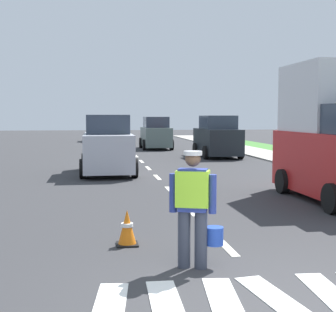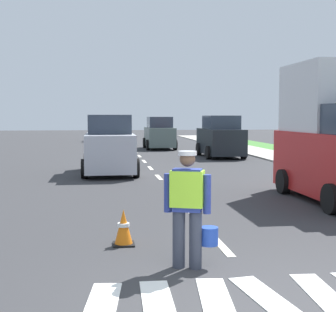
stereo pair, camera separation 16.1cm
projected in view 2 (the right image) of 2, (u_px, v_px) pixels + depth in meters
name	position (u px, v px, depth m)	size (l,w,h in m)	color
ground_plane	(139.00, 156.00, 26.12)	(96.00, 96.00, 0.00)	#333335
crosswalk_stripes	(275.00, 304.00, 5.51)	(4.51, 1.93, 0.01)	white
lane_center_line	(134.00, 150.00, 30.27)	(0.14, 46.40, 0.01)	silver
road_worker	(189.00, 203.00, 6.78)	(0.77, 0.42, 1.67)	#383D4C
traffic_cone_near	(124.00, 228.00, 8.04)	(0.36, 0.36, 0.60)	black
car_parked_far	(220.00, 138.00, 25.24)	(2.02, 4.01, 2.18)	black
car_outgoing_far	(159.00, 134.00, 31.53)	(1.95, 3.87, 2.10)	slate
car_oncoming_lead	(110.00, 146.00, 17.98)	(2.01, 4.07, 2.20)	silver
car_oncoming_third	(106.00, 130.00, 41.51)	(2.02, 4.06, 2.13)	silver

